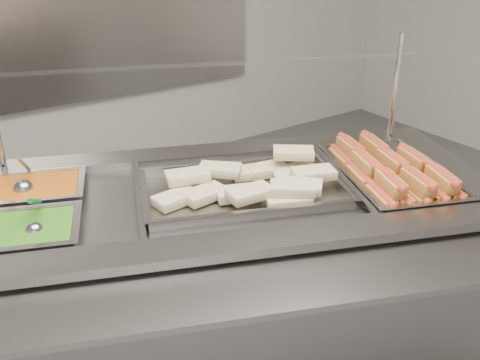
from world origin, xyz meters
TOP-DOWN VIEW (x-y plane):
  - back_panel at (0.00, 2.45)m, footprint 3.00×0.04m
  - steam_counter at (-0.10, 0.28)m, footprint 2.02×1.46m
  - tray_rail at (-0.29, -0.19)m, footprint 1.73×0.98m
  - sneeze_guard at (-0.02, 0.48)m, footprint 1.61×0.88m
  - pan_hotdogs at (0.47, 0.04)m, footprint 0.52×0.63m
  - pan_wraps at (-0.04, 0.26)m, footprint 0.77×0.62m
  - pan_beans at (-0.63, 0.65)m, footprint 0.36×0.33m
  - pan_peas at (-0.74, 0.39)m, footprint 0.36×0.33m
  - hotdogs_in_buns at (0.45, 0.04)m, footprint 0.41×0.57m
  - tortilla_wraps at (0.01, 0.24)m, footprint 0.64×0.43m
  - ladle at (-0.67, 0.65)m, footprint 0.10×0.18m
  - serving_spoon at (-0.71, 0.37)m, footprint 0.09×0.17m

SIDE VIEW (x-z plane):
  - steam_counter at x=-0.10m, z-range 0.00..0.88m
  - tray_rail at x=-0.29m, z-range 0.81..0.86m
  - pan_hotdogs at x=0.47m, z-range 0.79..0.89m
  - pan_beans at x=-0.63m, z-range 0.79..0.89m
  - pan_peas at x=-0.74m, z-range 0.79..0.89m
  - pan_wraps at x=-0.04m, z-range 0.82..0.89m
  - ladle at x=-0.67m, z-range 0.82..0.97m
  - hotdogs_in_buns at x=0.45m, z-range 0.83..0.95m
  - serving_spoon at x=-0.71m, z-range 0.83..0.96m
  - tortilla_wraps at x=0.01m, z-range 0.85..0.94m
  - back_panel at x=0.00m, z-range 0.60..1.80m
  - sneeze_guard at x=-0.02m, z-range 1.03..1.46m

